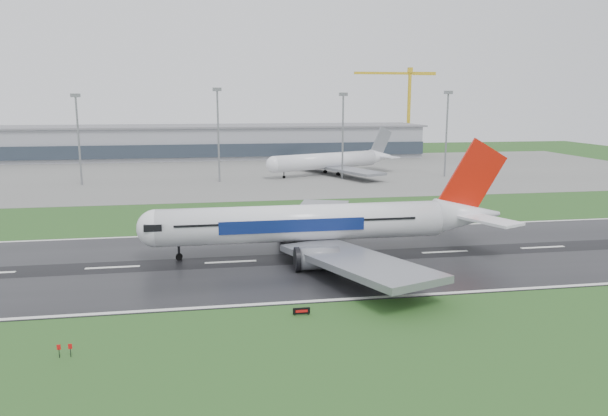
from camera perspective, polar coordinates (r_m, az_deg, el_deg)
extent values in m
plane|color=#214A1B|center=(102.20, -18.73, -5.74)|extent=(520.00, 520.00, 0.00)
cube|color=black|center=(102.19, -18.74, -5.71)|extent=(400.00, 45.00, 0.10)
cube|color=slate|center=(224.18, -13.81, 3.36)|extent=(400.00, 130.00, 0.08)
cube|color=gray|center=(283.03, -13.02, 6.42)|extent=(240.00, 36.00, 15.00)
cylinder|color=gray|center=(201.72, -21.75, 6.21)|extent=(0.64, 0.64, 28.89)
cylinder|color=gray|center=(197.21, -8.63, 7.07)|extent=(0.64, 0.64, 30.93)
cylinder|color=gray|center=(202.78, 3.93, 7.04)|extent=(0.64, 0.64, 29.36)
cylinder|color=gray|center=(215.17, 14.16, 7.06)|extent=(0.64, 0.64, 30.09)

